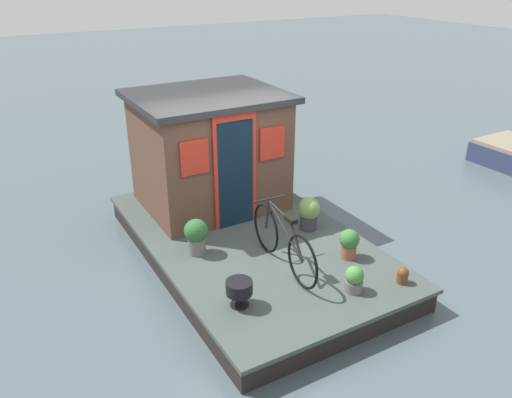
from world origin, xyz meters
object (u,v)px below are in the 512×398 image
bicycle (283,241)px  potted_plant_ivy (309,212)px  potted_plant_basil (349,243)px  potted_plant_succulent (196,235)px  charcoal_grill (239,288)px  houseboat_cabin (210,150)px  potted_plant_sage (354,279)px  mooring_bollard (403,275)px

bicycle → potted_plant_ivy: 1.20m
potted_plant_ivy → potted_plant_basil: (-0.99, 0.01, -0.04)m
potted_plant_ivy → potted_plant_succulent: bearing=84.3°
potted_plant_ivy → charcoal_grill: potted_plant_ivy is taller
houseboat_cabin → potted_plant_sage: houseboat_cabin is taller
houseboat_cabin → mooring_bollard: bearing=-162.0°
potted_plant_ivy → potted_plant_basil: 0.99m
potted_plant_succulent → potted_plant_basil: bearing=-123.0°
bicycle → mooring_bollard: size_ratio=7.72×
houseboat_cabin → potted_plant_basil: (-2.59, -0.91, -0.73)m
potted_plant_ivy → potted_plant_sage: bearing=164.3°
potted_plant_ivy → potted_plant_basil: bearing=179.6°
potted_plant_sage → potted_plant_ivy: bearing=-15.7°
potted_plant_sage → charcoal_grill: potted_plant_sage is taller
potted_plant_succulent → charcoal_grill: (-1.39, 0.05, -0.05)m
houseboat_cabin → potted_plant_basil: bearing=-160.7°
potted_plant_basil → mooring_bollard: (-0.84, -0.21, -0.12)m
bicycle → potted_plant_basil: bearing=-105.0°
mooring_bollard → houseboat_cabin: bearing=18.0°
potted_plant_sage → mooring_bollard: (-0.17, -0.67, -0.06)m
bicycle → potted_plant_succulent: size_ratio=3.26×
potted_plant_sage → potted_plant_succulent: size_ratio=0.66×
potted_plant_sage → charcoal_grill: (0.45, 1.40, 0.07)m
potted_plant_basil → mooring_bollard: bearing=-166.0°
potted_plant_succulent → potted_plant_ivy: bearing=-95.7°
houseboat_cabin → potted_plant_succulent: bearing=147.7°
bicycle → mooring_bollard: 1.61m
potted_plant_sage → potted_plant_basil: bearing=-34.4°
houseboat_cabin → charcoal_grill: (-2.81, 0.95, -0.72)m
potted_plant_sage → potted_plant_basil: size_ratio=0.81×
bicycle → charcoal_grill: bicycle is taller
potted_plant_succulent → potted_plant_sage: bearing=-143.8°
potted_plant_basil → charcoal_grill: (-0.22, 1.86, 0.01)m
houseboat_cabin → mooring_bollard: size_ratio=10.64×
potted_plant_ivy → houseboat_cabin: bearing=29.8°
potted_plant_sage → mooring_bollard: size_ratio=1.57×
potted_plant_basil → mooring_bollard: 0.88m
charcoal_grill → potted_plant_basil: bearing=-83.2°
potted_plant_sage → potted_plant_ivy: 1.73m
bicycle → charcoal_grill: bearing=117.1°
bicycle → potted_plant_sage: bearing=-152.6°
bicycle → mooring_bollard: (-1.09, -1.15, -0.28)m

